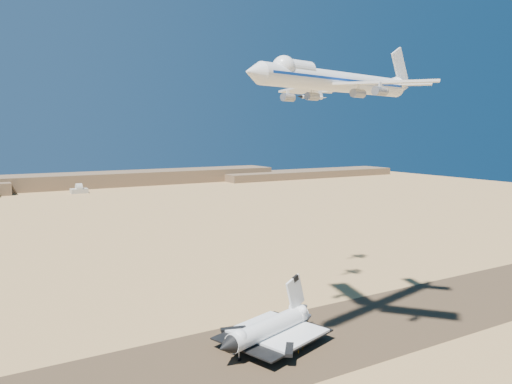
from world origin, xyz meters
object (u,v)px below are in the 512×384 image
chase_jet_d (311,97)px  chase_jet_e (322,91)px  crew_b (297,346)px  carrier_747 (334,81)px  crew_c (303,347)px  shuttle (269,330)px  crew_a (298,351)px

chase_jet_d → chase_jet_e: bearing=34.1°
crew_b → chase_jet_e: bearing=-73.9°
carrier_747 → crew_c: (-10.06, 1.12, -86.75)m
shuttle → chase_jet_e: 120.25m
shuttle → chase_jet_d: (41.87, 34.00, 80.24)m
chase_jet_d → shuttle: bearing=-151.3°
crew_c → chase_jet_e: bearing=-101.0°
chase_jet_e → chase_jet_d: bearing=-140.9°
chase_jet_d → crew_c: bearing=-139.0°
crew_b → chase_jet_d: (34.48, 40.30, 85.04)m
crew_c → crew_b: bearing=-31.4°
crew_b → chase_jet_d: bearing=-72.0°
carrier_747 → chase_jet_e: carrier_747 is taller
crew_a → chase_jet_d: (36.39, 43.49, 85.17)m
chase_jet_d → crew_b: bearing=-140.9°
crew_a → crew_c: bearing=-44.1°
crew_b → crew_c: 1.94m
chase_jet_e → shuttle: bearing=-144.3°
chase_jet_e → crew_b: bearing=-137.7°
carrier_747 → crew_c: size_ratio=46.07×
chase_jet_d → crew_a: bearing=-140.3°
crew_b → shuttle: bearing=18.1°
crew_a → shuttle: bearing=48.1°
shuttle → chase_jet_e: chase_jet_e is taller
shuttle → chase_jet_d: 96.68m
shuttle → crew_a: bearing=-77.7°
shuttle → crew_c: shuttle is taller
carrier_747 → crew_c: bearing=161.0°
crew_a → crew_c: 3.20m
shuttle → carrier_747: bearing=-44.1°
crew_c → crew_a: bearing=58.0°
carrier_747 → crew_a: carrier_747 is taller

